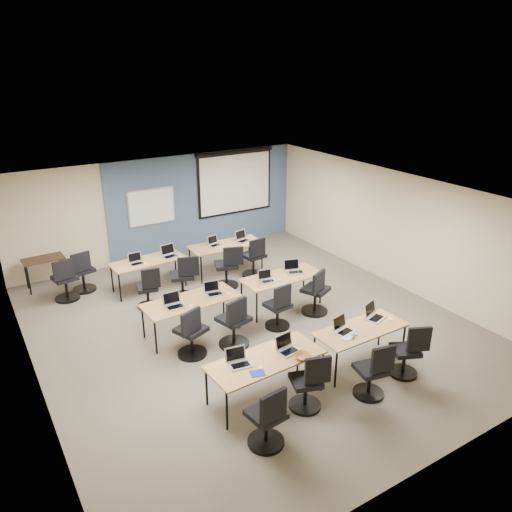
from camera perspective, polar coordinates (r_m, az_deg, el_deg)
floor at (r=10.28m, az=-0.83°, el=-7.87°), size 8.00×9.00×0.02m
ceiling at (r=9.24m, az=-0.92°, el=6.82°), size 8.00×9.00×0.02m
wall_back at (r=13.53m, az=-10.73°, el=5.39°), size 8.00×0.04×2.70m
wall_front at (r=6.70m, az=19.88°, el=-13.66°), size 8.00×0.04×2.70m
wall_left at (r=8.56m, az=-24.68°, el=-6.29°), size 0.04×9.00×2.70m
wall_right at (r=12.09m, az=15.66°, el=2.97°), size 0.04×9.00×2.70m
blue_accent_panel at (r=13.97m, az=-5.90°, el=6.19°), size 5.50×0.04×2.70m
whiteboard at (r=13.33m, az=-11.85°, el=5.52°), size 1.28×0.03×0.98m
projector_screen at (r=14.21m, az=-2.39°, el=8.78°), size 2.40×0.10×1.82m
training_table_front_left at (r=7.94m, az=1.11°, el=-11.92°), size 1.87×0.78×0.73m
training_table_front_right at (r=8.91m, az=11.90°, el=-8.38°), size 1.68×0.70×0.73m
training_table_mid_left at (r=9.75m, az=-7.42°, el=-5.23°), size 1.87×0.78×0.73m
training_table_mid_right at (r=10.69m, az=2.99°, el=-2.55°), size 1.77×0.74×0.73m
training_table_back_left at (r=11.77m, az=-12.25°, el=-0.70°), size 1.69×0.70×0.73m
training_table_back_right at (r=12.49m, az=-3.43°, el=1.14°), size 1.84×0.77×0.73m
laptop_0 at (r=7.76m, az=-2.05°, el=-11.85°), size 0.33×0.28×0.25m
mouse_0 at (r=7.69m, az=0.52°, el=-12.62°), size 0.08×0.11×0.03m
task_chair_0 at (r=7.24m, az=1.36°, el=-18.42°), size 0.53×0.53×1.01m
laptop_1 at (r=8.09m, az=3.53°, el=-10.35°), size 0.34×0.29×0.26m
mouse_1 at (r=8.06m, az=5.46°, el=-10.94°), size 0.09×0.12×0.04m
task_chair_1 at (r=7.92m, az=6.03°, el=-14.60°), size 0.52×0.50×0.98m
laptop_2 at (r=8.72m, az=9.85°, el=-8.09°), size 0.33×0.28×0.25m
mouse_2 at (r=8.68m, az=11.36°, el=-8.76°), size 0.08×0.10×0.03m
task_chair_2 at (r=8.34m, az=13.21°, el=-13.08°), size 0.50×0.50×0.98m
laptop_3 at (r=9.25m, az=13.28°, el=-6.49°), size 0.36×0.30×0.27m
mouse_3 at (r=9.27m, az=15.14°, el=-7.00°), size 0.09×0.11×0.04m
task_chair_3 at (r=8.98m, az=16.99°, el=-10.75°), size 0.53×0.49×0.97m
laptop_4 at (r=9.52m, az=-9.41°, el=-5.35°), size 0.34×0.29×0.26m
mouse_4 at (r=9.49m, az=-7.47°, el=-5.66°), size 0.09×0.11×0.03m
task_chair_4 at (r=9.15m, az=-7.38°, el=-9.05°), size 0.57×0.55×1.02m
laptop_5 at (r=9.91m, az=-4.89°, el=-4.00°), size 0.32×0.27×0.24m
mouse_5 at (r=9.89m, az=-3.16°, el=-4.31°), size 0.06×0.10×0.03m
task_chair_5 at (r=9.37m, az=-2.49°, el=-7.96°), size 0.58×0.58×1.05m
laptop_6 at (r=10.42m, az=1.22°, el=-2.58°), size 0.30×0.25×0.23m
mouse_6 at (r=10.47m, az=2.73°, el=-2.73°), size 0.08×0.11×0.04m
task_chair_6 at (r=9.99m, az=2.61°, el=-6.16°), size 0.51×0.51×0.99m
laptop_7 at (r=10.88m, az=4.34°, el=-1.50°), size 0.35×0.30×0.27m
mouse_7 at (r=10.83m, az=6.75°, el=-2.00°), size 0.08×0.11×0.04m
task_chair_7 at (r=10.59m, az=6.86°, el=-4.46°), size 0.60×0.56×1.04m
laptop_8 at (r=11.60m, az=-13.54°, el=-0.57°), size 0.32×0.27×0.24m
mouse_8 at (r=11.55m, az=-12.52°, el=-0.84°), size 0.08×0.10×0.03m
task_chair_8 at (r=11.01m, az=-12.17°, el=-3.95°), size 0.48×0.48×0.96m
laptop_9 at (r=11.88m, az=-9.88°, el=0.29°), size 0.36×0.31×0.27m
mouse_9 at (r=11.81m, az=-8.64°, el=-0.04°), size 0.07×0.10×0.03m
task_chair_9 at (r=11.28m, az=-8.25°, el=-2.79°), size 0.59×0.57×1.05m
laptop_10 at (r=12.43m, az=-4.82°, el=1.49°), size 0.30×0.25×0.23m
mouse_10 at (r=12.25m, az=-3.76°, el=0.99°), size 0.07×0.10×0.03m
task_chair_10 at (r=11.73m, az=-3.23°, el=-1.60°), size 0.60×0.58×1.05m
laptop_11 at (r=12.69m, az=-1.58°, el=2.03°), size 0.34×0.29×0.26m
mouse_11 at (r=12.67m, az=0.07°, el=1.76°), size 0.09×0.11×0.03m
task_chair_11 at (r=12.28m, az=-0.19°, el=-0.47°), size 0.56×0.56×1.04m
blue_mousepad at (r=7.59m, az=0.18°, el=-13.26°), size 0.26×0.24×0.01m
snack_bowl at (r=7.93m, az=5.31°, el=-11.32°), size 0.35×0.35×0.08m
snack_plate at (r=8.57m, az=10.32°, el=-9.15°), size 0.24×0.24×0.01m
coffee_cup at (r=8.59m, az=11.08°, el=-8.83°), size 0.08×0.08×0.06m
utility_table at (r=12.58m, az=-23.12°, el=-0.66°), size 0.91×0.51×0.75m
spare_chair_a at (r=12.18m, az=-19.19°, el=-2.02°), size 0.54×0.54×1.02m
spare_chair_b at (r=11.87m, az=-20.95°, el=-2.87°), size 0.55×0.55×1.02m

